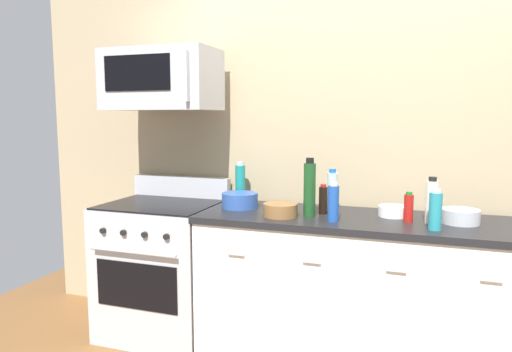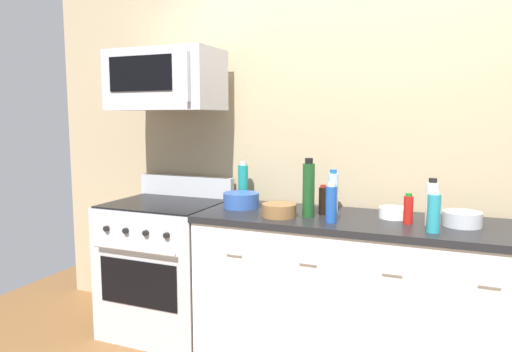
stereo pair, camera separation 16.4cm
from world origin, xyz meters
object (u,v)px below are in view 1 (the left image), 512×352
Objects in this scene: bowl_steel_prep at (461,216)px; bottle_sparkling_teal at (240,183)px; bottle_soy_sauce_dark at (323,200)px; bottle_hot_sauce_red at (409,208)px; bottle_vinegar_white at (432,201)px; bottle_dish_soap at (435,211)px; bowl_blue_mixing at (240,200)px; bottle_soda_blue at (333,203)px; bowl_white_ceramic at (393,211)px; range_oven at (163,267)px; bottle_water_clear at (332,191)px; bowl_wooden_salad at (280,210)px; microwave at (162,80)px; bottle_wine_green at (310,189)px.

bottle_sparkling_teal is at bearing 171.85° from bowl_steel_prep.
bottle_sparkling_teal is at bearing 162.72° from bottle_soy_sauce_dark.
bottle_vinegar_white is (0.12, 0.00, 0.04)m from bottle_hot_sauce_red.
bottle_dish_soap reaches higher than bottle_hot_sauce_red.
bottle_hot_sauce_red reaches higher than bowl_blue_mixing.
bottle_sparkling_teal is at bearing 167.11° from bottle_hot_sauce_red.
bottle_soda_blue is 1.32× the size of bowl_white_ceramic.
bottle_soy_sauce_dark is (1.10, 0.03, 0.54)m from range_oven.
bottle_dish_soap is at bearing -84.30° from bottle_vinegar_white.
bottle_dish_soap reaches higher than bottle_soy_sauce_dark.
bottle_water_clear is at bearing 164.16° from bottle_vinegar_white.
bowl_wooden_salad is (-0.99, -0.15, -0.00)m from bowl_steel_prep.
bottle_hot_sauce_red is 0.49m from bottle_water_clear.
range_oven is 5.26× the size of bowl_wooden_salad.
bowl_blue_mixing is (-1.04, 0.07, -0.03)m from bottle_hot_sauce_red.
bottle_sparkling_teal is (0.49, 0.18, -0.70)m from microwave.
bottle_sparkling_teal is (-1.11, 0.25, 0.05)m from bottle_hot_sauce_red.
microwave is 3.66× the size of bowl_wooden_salad.
bowl_steel_prep is (1.38, -0.20, -0.09)m from bottle_sparkling_teal.
bottle_hot_sauce_red is 0.21m from bottle_dish_soap.
bowl_steel_prep is at bearing -8.15° from bottle_sparkling_teal.
bottle_water_clear reaches higher than bowl_white_ceramic.
bottle_hot_sauce_red reaches higher than range_oven.
bowl_steel_prep is at bearing 11.46° from bottle_hot_sauce_red.
bottle_soy_sauce_dark is 0.77m from bowl_steel_prep.
bottle_vinegar_white is 0.26m from bowl_white_ceramic.
bottle_sparkling_teal reaches higher than bottle_vinegar_white.
bowl_steel_prep is 0.86× the size of bowl_blue_mixing.
bottle_hot_sauce_red is 0.66× the size of bottle_vinegar_white.
microwave reaches higher than bottle_wine_green.
bowl_steel_prep is (0.68, 0.18, -0.06)m from bottle_soda_blue.
bottle_vinegar_white is 0.60m from bottle_water_clear.
bottle_hot_sauce_red is (0.56, 0.04, -0.08)m from bottle_wine_green.
bottle_hot_sauce_red is 0.50m from bottle_soy_sauce_dark.
bowl_blue_mixing is at bearing 176.40° from bottle_vinegar_white.
bowl_wooden_salad is (-0.16, -0.06, -0.12)m from bottle_wine_green.
bowl_wooden_salad is (0.39, -0.35, -0.09)m from bottle_sparkling_teal.
bottle_dish_soap reaches higher than bowl_blue_mixing.
bottle_vinegar_white reaches higher than bottle_dish_soap.
bottle_vinegar_white is 1.43× the size of bottle_soy_sauce_dark.
range_oven is 6.29× the size of bottle_hot_sauce_red.
bowl_white_ceramic is at bearing 125.96° from bottle_hot_sauce_red.
bowl_wooden_salad is (-0.26, -0.26, -0.08)m from bottle_water_clear.
bottle_hot_sauce_red reaches higher than bowl_white_ceramic.
bottle_dish_soap is 0.93× the size of bowl_blue_mixing.
bottle_soda_blue is at bearing -7.70° from range_oven.
bowl_blue_mixing is (-1.32, 0.02, 0.01)m from bowl_steel_prep.
bottle_vinegar_white is at bearing 95.70° from bottle_dish_soap.
bottle_sparkling_teal is 0.21m from bowl_blue_mixing.
bottle_water_clear is 1.22× the size of bottle_dish_soap.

